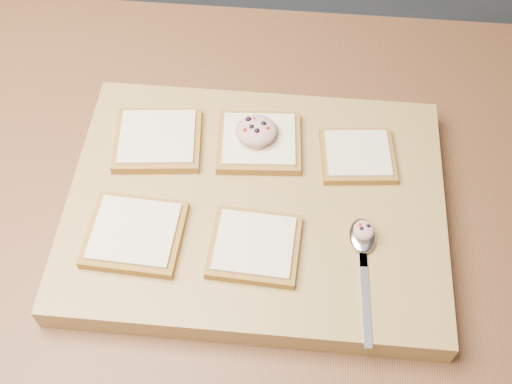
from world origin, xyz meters
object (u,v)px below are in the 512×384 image
(cutting_board, at_px, (256,206))
(bread_far_center, at_px, (259,142))
(tuna_salad_dollop, at_px, (256,130))
(spoon, at_px, (363,245))

(cutting_board, bearing_deg, bread_far_center, 92.47)
(cutting_board, relative_size, tuna_salad_dollop, 8.74)
(tuna_salad_dollop, relative_size, spoon, 0.33)
(bread_far_center, xyz_separation_m, tuna_salad_dollop, (-0.00, 0.00, 0.02))
(cutting_board, xyz_separation_m, spoon, (0.15, -0.07, 0.03))
(spoon, bearing_deg, bread_far_center, 133.68)
(spoon, bearing_deg, tuna_salad_dollop, 134.15)
(cutting_board, relative_size, bread_far_center, 4.08)
(tuna_salad_dollop, bearing_deg, bread_far_center, -23.89)
(bread_far_center, bearing_deg, spoon, -46.32)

